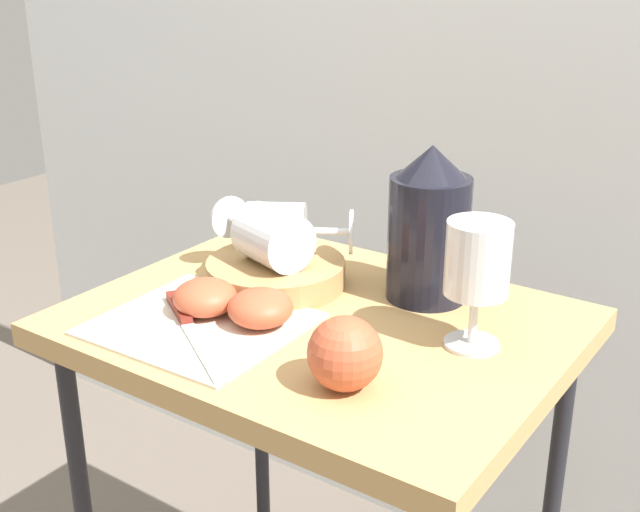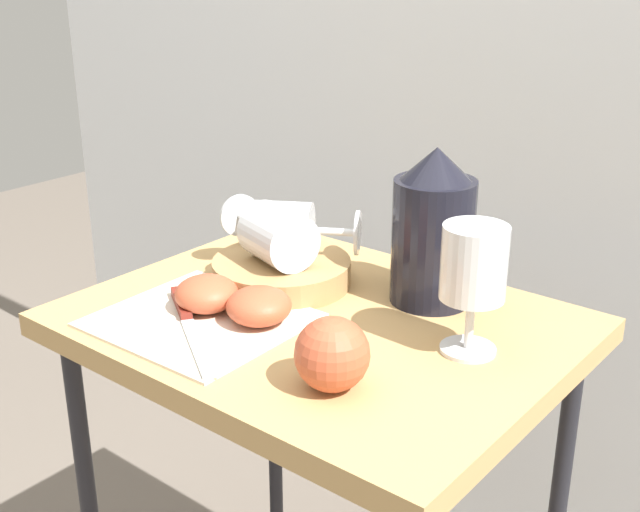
{
  "view_description": "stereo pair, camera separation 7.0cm",
  "coord_description": "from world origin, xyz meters",
  "px_view_note": "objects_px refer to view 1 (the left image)",
  "views": [
    {
      "loc": [
        0.52,
        -0.75,
        1.14
      ],
      "look_at": [
        0.0,
        0.0,
        0.78
      ],
      "focal_mm": 45.92,
      "sensor_mm": 36.0,
      "label": 1
    },
    {
      "loc": [
        0.58,
        -0.71,
        1.14
      ],
      "look_at": [
        0.0,
        0.0,
        0.78
      ],
      "focal_mm": 45.92,
      "sensor_mm": 36.0,
      "label": 2
    }
  ],
  "objects_px": {
    "basket_tray": "(276,273)",
    "knife": "(187,321)",
    "wine_glass_tipped_far": "(271,236)",
    "wine_glass_upright": "(477,266)",
    "wine_glass_tipped_near": "(280,230)",
    "pitcher": "(429,237)",
    "table": "(320,366)",
    "apple_whole": "(345,353)",
    "apple_half_right": "(260,308)",
    "apple_half_left": "(205,297)"
  },
  "relations": [
    {
      "from": "wine_glass_tipped_near",
      "to": "apple_half_left",
      "type": "xyz_separation_m",
      "value": [
        -0.01,
        -0.14,
        -0.05
      ]
    },
    {
      "from": "wine_glass_tipped_far",
      "to": "wine_glass_upright",
      "type": "bearing_deg",
      "value": -0.41
    },
    {
      "from": "knife",
      "to": "table",
      "type": "bearing_deg",
      "value": 46.01
    },
    {
      "from": "wine_glass_upright",
      "to": "knife",
      "type": "bearing_deg",
      "value": -153.33
    },
    {
      "from": "wine_glass_upright",
      "to": "apple_half_right",
      "type": "distance_m",
      "value": 0.26
    },
    {
      "from": "apple_half_left",
      "to": "pitcher",
      "type": "bearing_deg",
      "value": 46.44
    },
    {
      "from": "pitcher",
      "to": "apple_half_right",
      "type": "relative_size",
      "value": 2.56
    },
    {
      "from": "table",
      "to": "knife",
      "type": "relative_size",
      "value": 3.48
    },
    {
      "from": "wine_glass_tipped_far",
      "to": "apple_whole",
      "type": "height_order",
      "value": "wine_glass_tipped_far"
    },
    {
      "from": "basket_tray",
      "to": "wine_glass_tipped_far",
      "type": "relative_size",
      "value": 1.13
    },
    {
      "from": "wine_glass_upright",
      "to": "apple_half_left",
      "type": "height_order",
      "value": "wine_glass_upright"
    },
    {
      "from": "wine_glass_tipped_near",
      "to": "knife",
      "type": "xyz_separation_m",
      "value": [
        -0.0,
        -0.18,
        -0.06
      ]
    },
    {
      "from": "pitcher",
      "to": "knife",
      "type": "relative_size",
      "value": 1.0
    },
    {
      "from": "wine_glass_upright",
      "to": "wine_glass_tipped_near",
      "type": "bearing_deg",
      "value": 174.52
    },
    {
      "from": "apple_half_right",
      "to": "apple_whole",
      "type": "bearing_deg",
      "value": -20.91
    },
    {
      "from": "wine_glass_tipped_far",
      "to": "apple_half_right",
      "type": "xyz_separation_m",
      "value": [
        0.06,
        -0.1,
        -0.05
      ]
    },
    {
      "from": "wine_glass_tipped_far",
      "to": "pitcher",
      "type": "bearing_deg",
      "value": 26.31
    },
    {
      "from": "wine_glass_tipped_far",
      "to": "apple_half_left",
      "type": "relative_size",
      "value": 2.08
    },
    {
      "from": "apple_half_right",
      "to": "apple_whole",
      "type": "xyz_separation_m",
      "value": [
        0.16,
        -0.06,
        0.01
      ]
    },
    {
      "from": "basket_tray",
      "to": "apple_whole",
      "type": "xyz_separation_m",
      "value": [
        0.22,
        -0.17,
        0.02
      ]
    },
    {
      "from": "table",
      "to": "wine_glass_upright",
      "type": "xyz_separation_m",
      "value": [
        0.19,
        0.03,
        0.17
      ]
    },
    {
      "from": "wine_glass_upright",
      "to": "apple_half_right",
      "type": "relative_size",
      "value": 1.9
    },
    {
      "from": "table",
      "to": "apple_whole",
      "type": "xyz_separation_m",
      "value": [
        0.12,
        -0.13,
        0.11
      ]
    },
    {
      "from": "apple_half_right",
      "to": "apple_whole",
      "type": "distance_m",
      "value": 0.17
    },
    {
      "from": "apple_half_left",
      "to": "apple_half_right",
      "type": "relative_size",
      "value": 1.0
    },
    {
      "from": "wine_glass_upright",
      "to": "apple_half_right",
      "type": "bearing_deg",
      "value": -156.33
    },
    {
      "from": "pitcher",
      "to": "wine_glass_upright",
      "type": "bearing_deg",
      "value": -40.97
    },
    {
      "from": "wine_glass_tipped_far",
      "to": "apple_whole",
      "type": "xyz_separation_m",
      "value": [
        0.22,
        -0.16,
        -0.03
      ]
    },
    {
      "from": "apple_half_left",
      "to": "knife",
      "type": "relative_size",
      "value": 0.39
    },
    {
      "from": "wine_glass_upright",
      "to": "knife",
      "type": "distance_m",
      "value": 0.35
    },
    {
      "from": "wine_glass_tipped_near",
      "to": "knife",
      "type": "distance_m",
      "value": 0.19
    },
    {
      "from": "basket_tray",
      "to": "knife",
      "type": "distance_m",
      "value": 0.16
    },
    {
      "from": "table",
      "to": "wine_glass_tipped_far",
      "type": "height_order",
      "value": "wine_glass_tipped_far"
    },
    {
      "from": "pitcher",
      "to": "table",
      "type": "bearing_deg",
      "value": -122.55
    },
    {
      "from": "wine_glass_tipped_near",
      "to": "wine_glass_tipped_far",
      "type": "distance_m",
      "value": 0.03
    },
    {
      "from": "wine_glass_tipped_near",
      "to": "apple_half_left",
      "type": "height_order",
      "value": "wine_glass_tipped_near"
    },
    {
      "from": "wine_glass_tipped_near",
      "to": "apple_half_right",
      "type": "distance_m",
      "value": 0.15
    },
    {
      "from": "basket_tray",
      "to": "apple_half_left",
      "type": "bearing_deg",
      "value": -95.38
    },
    {
      "from": "basket_tray",
      "to": "wine_glass_upright",
      "type": "relative_size",
      "value": 1.24
    },
    {
      "from": "knife",
      "to": "apple_whole",
      "type": "bearing_deg",
      "value": -2.41
    },
    {
      "from": "apple_whole",
      "to": "knife",
      "type": "bearing_deg",
      "value": 177.59
    },
    {
      "from": "table",
      "to": "wine_glass_upright",
      "type": "distance_m",
      "value": 0.26
    },
    {
      "from": "table",
      "to": "wine_glass_upright",
      "type": "bearing_deg",
      "value": 10.23
    },
    {
      "from": "table",
      "to": "basket_tray",
      "type": "xyz_separation_m",
      "value": [
        -0.1,
        0.05,
        0.09
      ]
    },
    {
      "from": "basket_tray",
      "to": "knife",
      "type": "relative_size",
      "value": 0.93
    },
    {
      "from": "wine_glass_upright",
      "to": "wine_glass_tipped_far",
      "type": "bearing_deg",
      "value": 179.59
    },
    {
      "from": "apple_whole",
      "to": "basket_tray",
      "type": "bearing_deg",
      "value": 142.13
    },
    {
      "from": "wine_glass_upright",
      "to": "wine_glass_tipped_far",
      "type": "height_order",
      "value": "wine_glass_upright"
    },
    {
      "from": "wine_glass_upright",
      "to": "apple_half_left",
      "type": "relative_size",
      "value": 1.9
    },
    {
      "from": "apple_half_left",
      "to": "apple_whole",
      "type": "relative_size",
      "value": 1.0
    }
  ]
}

